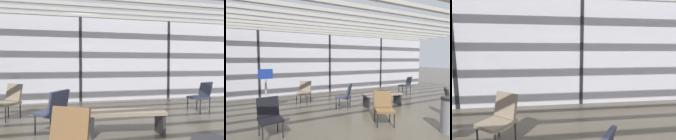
% 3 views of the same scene
% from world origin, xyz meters
% --- Properties ---
extents(ground_plane, '(60.00, 60.00, 0.00)m').
position_xyz_m(ground_plane, '(0.00, 0.00, 0.00)').
color(ground_plane, '#4C4438').
extents(glass_curtain_wall, '(14.00, 0.08, 3.09)m').
position_xyz_m(glass_curtain_wall, '(0.00, 5.20, 1.54)').
color(glass_curtain_wall, silver).
rests_on(glass_curtain_wall, ground).
extents(window_mullion_0, '(0.10, 0.12, 3.09)m').
position_xyz_m(window_mullion_0, '(-3.50, 5.20, 1.54)').
color(window_mullion_0, black).
rests_on(window_mullion_0, ground).
extents(window_mullion_1, '(0.10, 0.12, 3.09)m').
position_xyz_m(window_mullion_1, '(0.00, 5.20, 1.54)').
color(window_mullion_1, black).
rests_on(window_mullion_1, ground).
extents(window_mullion_2, '(0.10, 0.12, 3.09)m').
position_xyz_m(window_mullion_2, '(3.50, 5.20, 1.54)').
color(window_mullion_2, black).
rests_on(window_mullion_2, ground).
extents(ceiling_slats, '(13.72, 6.72, 0.10)m').
position_xyz_m(ceiling_slats, '(0.00, 1.90, 3.14)').
color(ceiling_slats, '#B7B2A8').
rests_on(ceiling_slats, glass_curtain_wall).
extents(parked_airplane, '(12.68, 4.32, 4.32)m').
position_xyz_m(parked_airplane, '(0.04, 9.62, 2.16)').
color(parked_airplane, silver).
rests_on(parked_airplane, ground).
extents(lounge_chair_0, '(0.71, 0.71, 0.87)m').
position_xyz_m(lounge_chair_0, '(-0.67, 2.01, 0.49)').
color(lounge_chair_0, '#33384C').
rests_on(lounge_chair_0, ground).
extents(lounge_chair_1, '(0.69, 0.70, 0.87)m').
position_xyz_m(lounge_chair_1, '(-1.85, 3.34, 0.49)').
color(lounge_chair_1, '#7F705B').
rests_on(lounge_chair_1, ground).
extents(lounge_chair_2, '(0.57, 0.60, 0.87)m').
position_xyz_m(lounge_chair_2, '(-3.26, 0.84, 0.49)').
color(lounge_chair_2, black).
rests_on(lounge_chair_2, ground).
extents(lounge_chair_4, '(0.61, 0.64, 0.87)m').
position_xyz_m(lounge_chair_4, '(3.33, 2.92, 0.49)').
color(lounge_chair_4, '#33384C').
rests_on(lounge_chair_4, ground).
extents(lounge_chair_6, '(0.67, 0.69, 0.87)m').
position_xyz_m(lounge_chair_6, '(-0.41, 0.29, 0.49)').
color(lounge_chair_6, brown).
rests_on(lounge_chair_6, ground).
extents(waiting_bench, '(1.54, 0.59, 0.47)m').
position_xyz_m(waiting_bench, '(0.71, 1.66, 0.36)').
color(waiting_bench, '#7F705B').
rests_on(waiting_bench, ground).
extents(trash_bin, '(0.38, 0.38, 0.86)m').
position_xyz_m(trash_bin, '(0.62, -0.83, 0.43)').
color(trash_bin, slate).
rests_on(trash_bin, ground).
extents(info_sign, '(0.44, 0.32, 1.44)m').
position_xyz_m(info_sign, '(-3.28, 2.62, 0.68)').
color(info_sign, '#333333').
rests_on(info_sign, ground).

